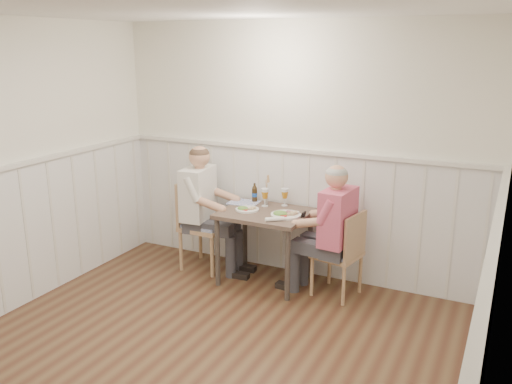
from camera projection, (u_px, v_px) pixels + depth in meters
ground_plane at (177, 381)px, 3.93m from camera, size 4.50×4.50×0.00m
room_shell at (168, 178)px, 3.53m from camera, size 4.04×4.54×2.60m
wainscot at (222, 260)px, 4.34m from camera, size 4.00×4.49×1.34m
dining_table at (265, 221)px, 5.42m from camera, size 0.86×0.70×0.75m
chair_right at (342, 251)px, 5.15m from camera, size 0.47×0.47×0.85m
chair_left at (201, 221)px, 5.83m from camera, size 0.46×0.46×0.96m
man_in_pink at (333, 242)px, 5.11m from camera, size 0.64×0.45×1.32m
diner_cream at (202, 218)px, 5.76m from camera, size 0.66×0.46×1.37m
plate_man at (285, 214)px, 5.25m from camera, size 0.30×0.30×0.07m
plate_diner at (246, 209)px, 5.43m from camera, size 0.24×0.24×0.06m
beer_glass_a at (285, 194)px, 5.55m from camera, size 0.07×0.07×0.18m
beer_glass_b at (265, 194)px, 5.54m from camera, size 0.08×0.08×0.19m
beer_bottle at (255, 194)px, 5.70m from camera, size 0.06×0.06×0.20m
rolled_napkin at (275, 219)px, 5.09m from camera, size 0.17×0.14×0.04m
grass_vase at (266, 190)px, 5.61m from camera, size 0.04×0.04×0.33m
gingham_mat at (244, 202)px, 5.69m from camera, size 0.33×0.27×0.01m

